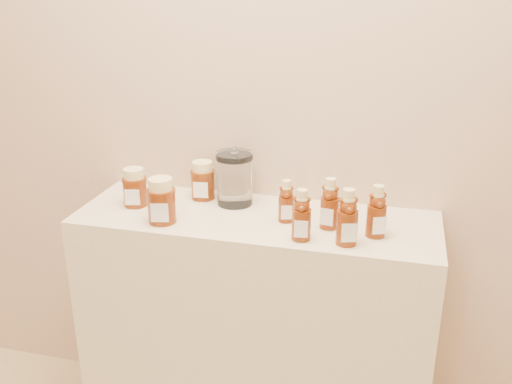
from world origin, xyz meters
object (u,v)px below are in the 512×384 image
(glass_canister, at_px, (235,176))
(bear_bottle_back_left, at_px, (286,198))
(bear_bottle_front_left, at_px, (302,211))
(display_table, at_px, (255,331))
(honey_jar_left, at_px, (135,187))

(glass_canister, bearing_deg, bear_bottle_back_left, -26.60)
(bear_bottle_back_left, xyz_separation_m, glass_canister, (-0.20, 0.10, 0.02))
(bear_bottle_back_left, relative_size, bear_bottle_front_left, 0.87)
(bear_bottle_back_left, relative_size, glass_canister, 0.79)
(display_table, height_order, bear_bottle_back_left, bear_bottle_back_left)
(bear_bottle_back_left, relative_size, honey_jar_left, 1.19)
(bear_bottle_front_left, bearing_deg, honey_jar_left, 159.87)
(bear_bottle_back_left, xyz_separation_m, honey_jar_left, (-0.53, 0.00, -0.01))
(display_table, relative_size, honey_jar_left, 9.02)
(display_table, xyz_separation_m, glass_canister, (-0.10, 0.09, 0.55))
(bear_bottle_back_left, bearing_deg, display_table, 161.13)
(display_table, height_order, honey_jar_left, honey_jar_left)
(display_table, distance_m, honey_jar_left, 0.67)
(bear_bottle_back_left, height_order, glass_canister, glass_canister)
(glass_canister, bearing_deg, display_table, -44.01)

